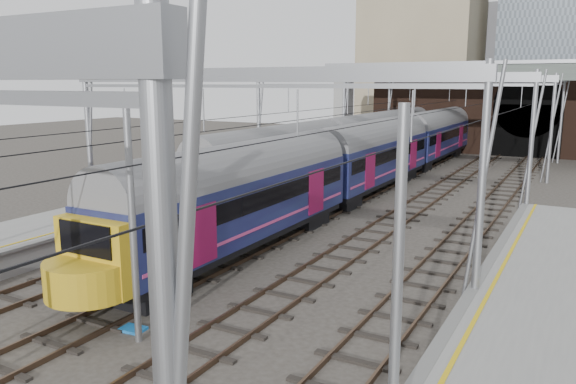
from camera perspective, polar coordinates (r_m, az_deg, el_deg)
The scene contains 10 objects.
ground at distance 16.08m, azimuth -20.02°, elevation -16.77°, with size 160.00×160.00×0.00m, color #38332D.
tracks at distance 27.52m, azimuth 4.04°, elevation -4.36°, with size 14.40×80.00×0.22m.
overhead_line at distance 32.56m, azimuth 9.04°, elevation 9.59°, with size 16.80×80.00×8.00m.
retaining_wall at distance 61.90m, azimuth 19.90°, elevation 7.63°, with size 28.00×2.75×9.00m.
overbridge at distance 56.23m, azimuth 17.70°, elevation 10.49°, with size 28.00×3.00×9.25m.
city_skyline at distance 80.65m, azimuth 23.68°, elevation 17.12°, with size 37.50×27.50×60.00m.
train_main at distance 46.21m, azimuth 12.22°, elevation 4.83°, with size 2.84×65.71×4.88m.
train_second at distance 56.08m, azimuth 10.98°, elevation 5.89°, with size 2.77×64.07×4.78m.
equip_cover_a at distance 17.97m, azimuth -15.47°, elevation -13.27°, with size 0.74×0.52×0.09m, color blue.
equip_cover_b at distance 20.79m, azimuth -13.08°, elevation -9.72°, with size 0.91×0.64×0.11m, color blue.
Camera 1 is at (11.01, -9.14, 7.33)m, focal length 35.00 mm.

